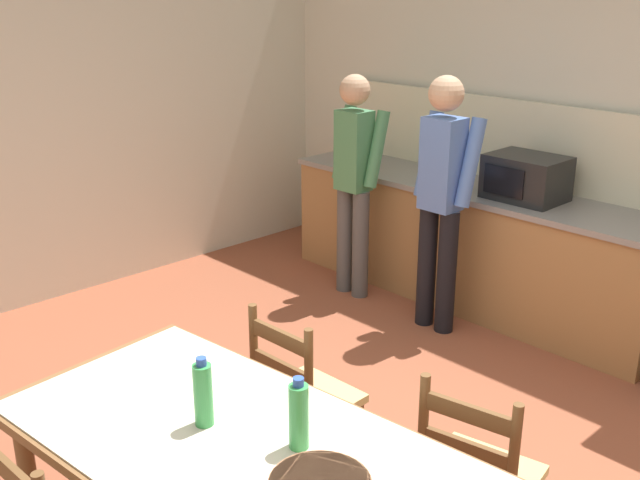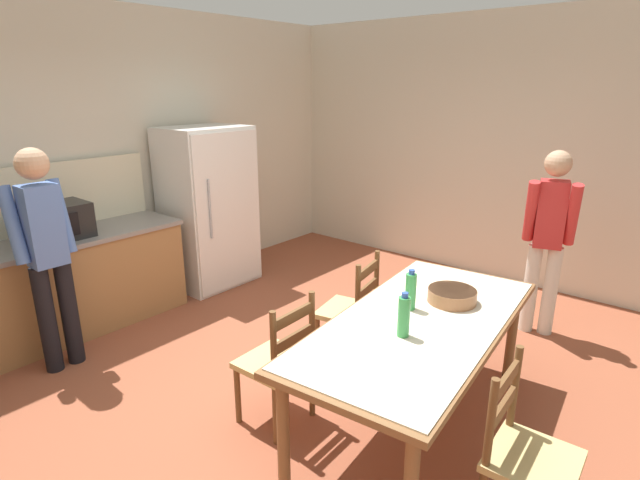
% 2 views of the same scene
% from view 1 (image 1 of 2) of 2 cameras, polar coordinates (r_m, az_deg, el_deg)
% --- Properties ---
extents(wall_left, '(0.12, 5.20, 2.90)m').
position_cam_1_polar(wall_left, '(5.75, -21.28, 9.48)').
color(wall_left, beige).
rests_on(wall_left, ground).
extents(kitchen_counter, '(3.00, 0.66, 0.89)m').
position_cam_1_polar(kitchen_counter, '(5.66, 11.10, -0.23)').
color(kitchen_counter, '#9E7042').
rests_on(kitchen_counter, ground).
extents(counter_splashback, '(2.96, 0.03, 0.60)m').
position_cam_1_polar(counter_splashback, '(5.71, 13.42, 7.51)').
color(counter_splashback, beige).
rests_on(counter_splashback, kitchen_counter).
extents(microwave, '(0.50, 0.39, 0.30)m').
position_cam_1_polar(microwave, '(5.24, 15.43, 4.61)').
color(microwave, black).
rests_on(microwave, kitchen_counter).
extents(dining_table, '(2.12, 1.14, 0.77)m').
position_cam_1_polar(dining_table, '(2.72, -4.98, -17.02)').
color(dining_table, brown).
rests_on(dining_table, ground).
extents(bottle_near_centre, '(0.07, 0.07, 0.27)m').
position_cam_1_polar(bottle_near_centre, '(2.77, -8.90, -11.50)').
color(bottle_near_centre, green).
rests_on(bottle_near_centre, dining_table).
extents(bottle_off_centre, '(0.07, 0.07, 0.27)m').
position_cam_1_polar(bottle_off_centre, '(2.62, -1.64, -13.22)').
color(bottle_off_centre, green).
rests_on(bottle_off_centre, dining_table).
extents(chair_side_far_left, '(0.43, 0.41, 0.91)m').
position_cam_1_polar(chair_side_far_left, '(3.58, -1.39, -12.00)').
color(chair_side_far_left, brown).
rests_on(chair_side_far_left, ground).
extents(chair_side_far_right, '(0.49, 0.48, 0.91)m').
position_cam_1_polar(chair_side_far_right, '(3.15, 11.86, -17.40)').
color(chair_side_far_right, brown).
rests_on(chair_side_far_right, ground).
extents(person_at_sink, '(0.42, 0.29, 1.67)m').
position_cam_1_polar(person_at_sink, '(5.53, 2.64, 5.00)').
color(person_at_sink, '#4C4C4C').
rests_on(person_at_sink, ground).
extents(person_at_counter, '(0.44, 0.30, 1.73)m').
position_cam_1_polar(person_at_counter, '(5.00, 9.26, 3.64)').
color(person_at_counter, black).
rests_on(person_at_counter, ground).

